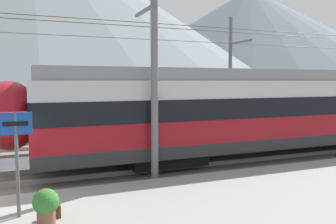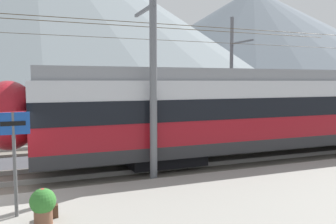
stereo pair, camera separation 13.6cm
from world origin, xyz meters
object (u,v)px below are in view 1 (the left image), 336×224
Objects in this scene: train_near_platform at (307,107)px; catenary_mast_mid at (153,64)px; catenary_mast_far_side at (231,71)px; potted_plant_platform_edge at (46,204)px; handbag_near_sign at (53,212)px; platform_sign at (16,141)px.

train_near_platform is 8.38m from catenary_mast_mid.
catenary_mast_far_side reaches higher than potted_plant_platform_edge.
train_near_platform is 12.22m from handbag_near_sign.
catenary_mast_mid is 17.93× the size of platform_sign.
platform_sign is 1.79m from handbag_near_sign.
platform_sign is at bearing 153.34° from handbag_near_sign.
catenary_mast_mid is (-8.03, -1.66, 1.71)m from train_near_platform.
platform_sign is at bearing -162.24° from train_near_platform.
platform_sign is at bearing -151.30° from catenary_mast_mid.
train_near_platform is 63.57× the size of handbag_near_sign.
catenary_mast_mid reaches higher than potted_plant_platform_edge.
catenary_mast_far_side is (1.02, 7.98, 1.82)m from train_near_platform.
handbag_near_sign is (-12.35, -12.20, -3.59)m from catenary_mast_far_side.
train_near_platform reaches higher than platform_sign.
catenary_mast_far_side reaches higher than handbag_near_sign.
train_near_platform reaches higher than potted_plant_platform_edge.
catenary_mast_mid is 53.72× the size of potted_plant_platform_edge.
potted_plant_platform_edge is (-11.50, -4.58, -1.46)m from train_near_platform.
catenary_mast_far_side is at bearing 42.16° from platform_sign.
catenary_mast_far_side reaches higher than catenary_mast_mid.
catenary_mast_mid is at bearing 40.14° from potted_plant_platform_edge.
train_near_platform is 8.25m from catenary_mast_far_side.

